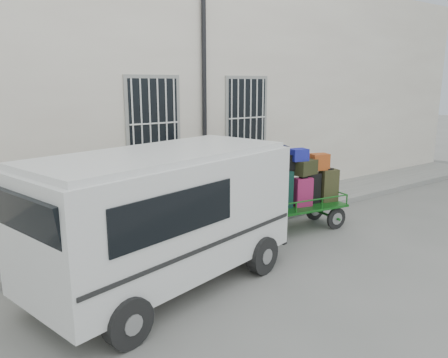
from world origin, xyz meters
name	(u,v)px	position (x,y,z in m)	size (l,w,h in m)	color
ground	(249,259)	(0.00, 0.00, 0.00)	(80.00, 80.00, 0.00)	slate
building	(123,92)	(0.00, 5.50, 3.00)	(24.00, 5.15, 6.00)	beige
sidewalk	(188,225)	(0.00, 2.20, 0.07)	(24.00, 1.70, 0.15)	slate
luggage_cart	(295,187)	(1.86, 0.70, 1.00)	(2.63, 1.32, 1.95)	black
van	(163,211)	(-1.82, -0.06, 1.28)	(4.73, 2.81, 2.24)	silver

